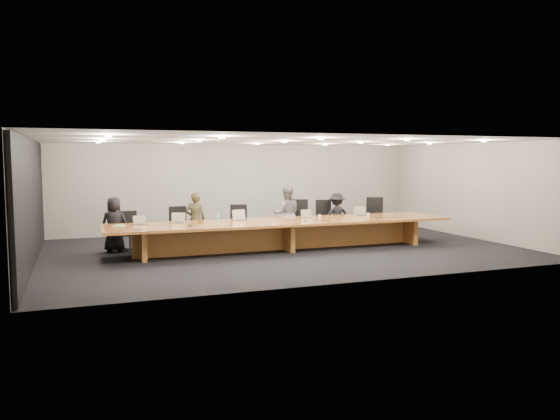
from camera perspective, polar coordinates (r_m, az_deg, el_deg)
The scene contains 29 objects.
ground at distance 14.16m, azimuth 0.43°, elevation -4.14°, with size 12.00×12.00×0.00m, color black.
back_wall at distance 17.78m, azimuth -4.20°, elevation 2.33°, with size 12.00×0.02×2.80m, color beige.
left_wall_panel at distance 13.11m, azimuth -24.60°, elevation 0.65°, with size 0.08×7.84×2.74m, color black.
conference_table at distance 14.08m, azimuth 0.43°, elevation -2.05°, with size 9.00×1.80×0.75m.
chair_far_left at distance 14.49m, azimuth -15.41°, elevation -2.07°, with size 0.52×0.52×1.02m, color black, non-canonical shape.
chair_left at distance 14.62m, azimuth -10.36°, elevation -1.73°, with size 0.56×0.56×1.11m, color black, non-canonical shape.
chair_mid_left at distance 14.97m, azimuth -4.36°, elevation -1.50°, with size 0.56×0.56×1.11m, color black, non-canonical shape.
chair_mid_right at distance 15.57m, azimuth 2.12°, elevation -1.04°, with size 0.61×0.61×1.20m, color black, non-canonical shape.
chair_right at distance 16.04m, azimuth 4.91°, elevation -0.94°, with size 0.59×0.59×1.16m, color black, non-canonical shape.
chair_far_right at distance 16.68m, azimuth 10.00°, elevation -0.69°, with size 0.61×0.61×1.21m, color black, non-canonical shape.
person_a at distance 14.31m, azimuth -16.92°, elevation -1.46°, with size 0.68×0.44×1.39m, color black.
person_b at distance 14.65m, azimuth -8.83°, elevation -1.00°, with size 0.53×0.35×1.46m, color #322F1B.
person_c at distance 15.44m, azimuth 0.69°, elevation -0.40°, with size 0.76×0.60×1.57m, color #5C5B5E.
person_d at distance 16.08m, azimuth 5.96°, elevation -0.60°, with size 0.87×0.50×1.35m, color black.
laptop_a at distance 13.50m, azimuth -14.40°, elevation -1.05°, with size 0.30×0.22×0.24m, color tan, non-canonical shape.
laptop_b at distance 13.75m, azimuth -10.60°, elevation -0.81°, with size 0.33×0.24×0.26m, color #C3B695, non-canonical shape.
laptop_c at distance 14.06m, azimuth -4.05°, elevation -0.54°, with size 0.37×0.27×0.29m, color tan, non-canonical shape.
laptop_d at distance 14.65m, azimuth 2.90°, elevation -0.41°, with size 0.30×0.22×0.23m, color tan, non-canonical shape.
laptop_e at distance 15.36m, azimuth 8.54°, elevation -0.11°, with size 0.35×0.26×0.28m, color tan, non-canonical shape.
water_bottle at distance 13.81m, azimuth -6.50°, elevation -0.84°, with size 0.07×0.07×0.21m, color #ADBDB8.
amber_mug at distance 13.57m, azimuth -8.39°, elevation -1.17°, with size 0.09×0.09×0.11m, color brown.
paper_cup_near at distance 14.58m, azimuth 4.15°, elevation -0.70°, with size 0.09×0.09×0.10m, color silver.
paper_cup_far at distance 15.34m, azimuth 9.19°, elevation -0.47°, with size 0.08×0.08×0.09m, color silver.
notepad at distance 13.46m, azimuth -16.51°, elevation -1.60°, with size 0.27×0.21×0.02m, color white.
lime_gadget at distance 13.45m, azimuth -16.48°, elevation -1.51°, with size 0.18×0.10×0.03m, color #63BE32.
av_box at distance 12.67m, azimuth -14.63°, elevation -1.94°, with size 0.18×0.14×0.03m, color #AEAEB3.
mic_left at distance 13.02m, azimuth -9.36°, elevation -1.64°, with size 0.13×0.13×0.03m, color black.
mic_center at distance 13.94m, azimuth 2.66°, elevation -1.13°, with size 0.11×0.11×0.03m, color black.
mic_right at distance 14.90m, azimuth 10.00°, elevation -0.77°, with size 0.14×0.14×0.03m, color black.
Camera 1 is at (-5.01, -13.04, 2.34)m, focal length 35.00 mm.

